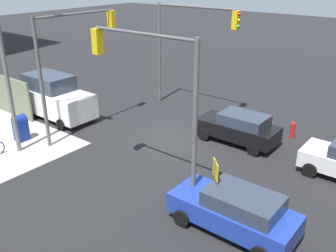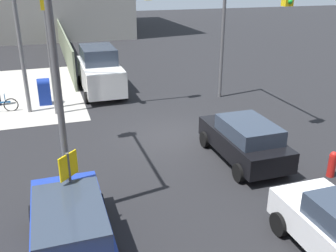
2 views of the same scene
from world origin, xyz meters
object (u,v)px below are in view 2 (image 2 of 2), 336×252
(traffic_signal_se_corner, at_px, (245,17))
(sedan_black, at_px, (244,139))
(traffic_signal_nw_corner, at_px, (51,45))
(bicycle_leaning_on_fence, at_px, (0,106))
(traffic_signal_ne_corner, at_px, (90,18))
(van_white_delivery, at_px, (100,71))
(fire_hydrant, at_px, (332,164))
(street_lamp_corner, at_px, (24,16))
(hatchback_blue, at_px, (71,229))
(mailbox_blue, at_px, (44,91))

(traffic_signal_se_corner, relative_size, sedan_black, 1.53)
(traffic_signal_nw_corner, height_order, bicycle_leaning_on_fence, traffic_signal_nw_corner)
(traffic_signal_se_corner, height_order, traffic_signal_ne_corner, same)
(van_white_delivery, bearing_deg, fire_hydrant, -154.59)
(traffic_signal_nw_corner, bearing_deg, bicycle_leaning_on_fence, 18.23)
(fire_hydrant, height_order, van_white_delivery, van_white_delivery)
(street_lamp_corner, distance_m, van_white_delivery, 5.64)
(traffic_signal_nw_corner, distance_m, bicycle_leaning_on_fence, 9.61)
(traffic_signal_se_corner, bearing_deg, traffic_signal_nw_corner, 118.33)
(traffic_signal_se_corner, height_order, fire_hydrant, traffic_signal_se_corner)
(traffic_signal_nw_corner, relative_size, hatchback_blue, 1.47)
(van_white_delivery, bearing_deg, hatchback_blue, 168.63)
(hatchback_blue, distance_m, bicycle_leaning_on_fence, 12.23)
(traffic_signal_ne_corner, xyz_separation_m, hatchback_blue, (-10.85, 2.09, -3.77))
(sedan_black, bearing_deg, traffic_signal_se_corner, -26.30)
(traffic_signal_nw_corner, height_order, van_white_delivery, traffic_signal_nw_corner)
(traffic_signal_se_corner, height_order, mailbox_blue, traffic_signal_se_corner)
(sedan_black, height_order, hatchback_blue, same)
(traffic_signal_se_corner, bearing_deg, hatchback_blue, 133.38)
(van_white_delivery, bearing_deg, traffic_signal_nw_corner, 165.20)
(street_lamp_corner, xyz_separation_m, sedan_black, (-7.99, -7.39, -3.86))
(mailbox_blue, height_order, hatchback_blue, hatchback_blue)
(traffic_signal_ne_corner, distance_m, mailbox_blue, 4.89)
(traffic_signal_se_corner, xyz_separation_m, traffic_signal_ne_corner, (2.23, 7.02, -0.04))
(traffic_signal_ne_corner, relative_size, street_lamp_corner, 0.81)
(traffic_signal_nw_corner, distance_m, fire_hydrant, 9.92)
(traffic_signal_ne_corner, bearing_deg, van_white_delivery, -12.93)
(traffic_signal_se_corner, relative_size, fire_hydrant, 6.91)
(fire_hydrant, bearing_deg, traffic_signal_se_corner, -2.36)
(mailbox_blue, xyz_separation_m, hatchback_blue, (-12.55, -0.39, 0.08))
(traffic_signal_nw_corner, height_order, fire_hydrant, traffic_signal_nw_corner)
(hatchback_blue, bearing_deg, traffic_signal_nw_corner, -1.71)
(bicycle_leaning_on_fence, bearing_deg, hatchback_blue, -167.79)
(hatchback_blue, xyz_separation_m, bicycle_leaning_on_fence, (11.95, 2.58, -0.50))
(street_lamp_corner, relative_size, sedan_black, 1.89)
(traffic_signal_ne_corner, relative_size, van_white_delivery, 1.20)
(street_lamp_corner, xyz_separation_m, bicycle_leaning_on_fence, (0.56, 1.73, -4.35))
(fire_hydrant, xyz_separation_m, bicycle_leaning_on_fence, (10.60, 11.40, -0.14))
(traffic_signal_nw_corner, height_order, street_lamp_corner, street_lamp_corner)
(traffic_signal_nw_corner, xyz_separation_m, street_lamp_corner, (7.63, 0.97, 0.10))
(street_lamp_corner, bearing_deg, bicycle_leaning_on_fence, 72.19)
(mailbox_blue, distance_m, hatchback_blue, 12.55)
(mailbox_blue, height_order, van_white_delivery, van_white_delivery)
(bicycle_leaning_on_fence, bearing_deg, sedan_black, -133.16)
(van_white_delivery, height_order, bicycle_leaning_on_fence, van_white_delivery)
(traffic_signal_ne_corner, xyz_separation_m, street_lamp_corner, (0.54, 2.95, 0.09))
(traffic_signal_nw_corner, height_order, sedan_black, traffic_signal_nw_corner)
(sedan_black, bearing_deg, hatchback_blue, 117.46)
(sedan_black, distance_m, hatchback_blue, 7.36)
(street_lamp_corner, xyz_separation_m, mailbox_blue, (1.16, -0.47, -3.94))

